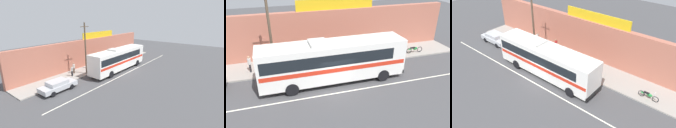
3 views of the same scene
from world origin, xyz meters
TOP-DOWN VIEW (x-y plane):
  - ground_plane at (0.00, 0.00)m, footprint 70.00×70.00m
  - sidewalk_slab at (0.00, 5.20)m, footprint 30.00×3.60m
  - storefront_facade at (0.00, 7.35)m, footprint 30.00×0.70m
  - storefront_billboard at (2.11, 7.35)m, footprint 8.22×0.12m
  - road_center_stripe at (0.00, -0.80)m, footprint 30.00×0.14m
  - intercity_bus at (-0.04, 1.13)m, footprint 12.19×2.67m
  - parked_car at (-10.95, 2.35)m, footprint 4.49×1.92m
  - utility_pole at (-4.69, 3.94)m, footprint 1.60×0.22m
  - motorcycle_purple at (3.82, 4.19)m, footprint 1.89×0.56m
  - motorcycle_black at (10.20, 4.23)m, footprint 1.96×0.56m
  - pedestrian_near_shop at (-6.84, 4.77)m, footprint 0.30×0.48m
  - pedestrian_far_left at (-5.83, 5.55)m, footprint 0.30×0.48m
  - pedestrian_by_curb at (-2.58, 5.66)m, footprint 0.30×0.48m

SIDE VIEW (x-z plane):
  - ground_plane at x=0.00m, z-range 0.00..0.00m
  - road_center_stripe at x=0.00m, z-range 0.00..0.01m
  - sidewalk_slab at x=0.00m, z-range 0.00..0.14m
  - motorcycle_purple at x=3.82m, z-range 0.09..1.04m
  - motorcycle_black at x=10.20m, z-range 0.09..1.04m
  - parked_car at x=-10.95m, z-range 0.05..1.42m
  - pedestrian_near_shop at x=-6.84m, z-range 0.26..1.85m
  - pedestrian_far_left at x=-5.83m, z-range 0.29..2.01m
  - pedestrian_by_curb at x=-2.58m, z-range 0.29..2.05m
  - intercity_bus at x=-0.04m, z-range 0.18..3.96m
  - storefront_facade at x=0.00m, z-range 0.00..4.80m
  - utility_pole at x=-4.69m, z-range 0.27..8.02m
  - storefront_billboard at x=2.11m, z-range 4.80..5.90m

